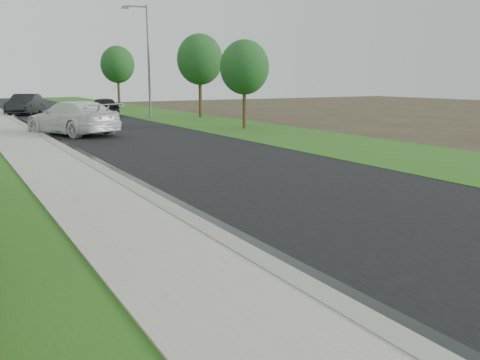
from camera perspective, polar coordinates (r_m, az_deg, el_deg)
ground at (r=5.94m, az=14.59°, el=-18.43°), size 120.00×120.00×0.00m
road at (r=39.59m, az=-17.92°, el=6.59°), size 8.00×90.00×0.02m
curb at (r=38.92m, az=-24.00°, el=6.17°), size 0.40×90.00×0.12m
wet_gutter at (r=38.96m, az=-23.48°, el=6.15°), size 0.50×90.00×0.00m
verge_far at (r=41.59m, az=-8.54°, el=7.23°), size 6.00×90.00×0.04m
white_suv at (r=28.10m, az=-18.32°, el=6.66°), size 4.42×6.51×1.75m
dark_car_mid at (r=42.05m, az=-15.07°, el=8.00°), size 1.84×4.29×1.44m
dark_car_far at (r=45.49m, az=-22.99°, el=7.85°), size 3.71×5.29×1.65m
streetlight at (r=38.82m, az=-10.48°, el=13.67°), size 1.86×0.58×8.14m
tree_near_right at (r=29.80m, az=0.50°, el=12.53°), size 2.83×2.83×5.10m
tree_mid_right at (r=38.73m, az=-4.54°, el=13.33°), size 3.40×3.40×6.16m
tree_far_right at (r=52.32m, az=-13.59°, el=12.48°), size 3.28×3.28×6.05m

